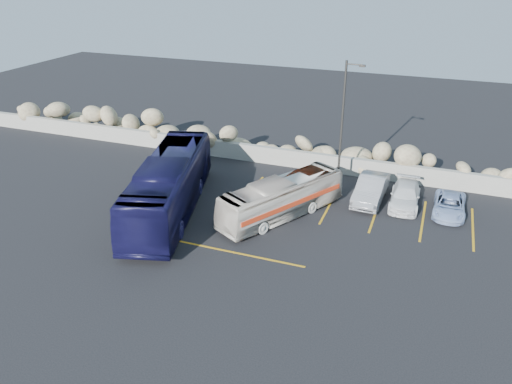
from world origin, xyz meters
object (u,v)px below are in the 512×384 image
(lamppost, at_px, (343,123))
(car_b, at_px, (371,189))
(car_c, at_px, (405,196))
(tour_coach, at_px, (169,185))
(car_d, at_px, (449,205))
(vintage_bus, at_px, (282,198))

(lamppost, height_order, car_b, lamppost)
(car_c, bearing_deg, lamppost, 166.68)
(lamppost, relative_size, tour_coach, 0.69)
(lamppost, xyz_separation_m, car_b, (2.16, -0.97, -3.56))
(car_c, distance_m, car_d, 2.50)
(lamppost, bearing_deg, car_b, -24.18)
(vintage_bus, relative_size, tour_coach, 0.70)
(lamppost, distance_m, car_b, 4.28)
(vintage_bus, xyz_separation_m, tour_coach, (-6.19, -1.60, 0.49))
(lamppost, bearing_deg, car_d, -9.83)
(car_b, height_order, car_c, car_b)
(vintage_bus, relative_size, car_c, 2.01)
(lamppost, bearing_deg, car_c, -12.12)
(car_b, xyz_separation_m, car_c, (2.00, 0.08, -0.15))
(vintage_bus, distance_m, car_c, 7.48)
(car_b, bearing_deg, car_d, 0.04)
(car_c, bearing_deg, car_d, -7.12)
(lamppost, height_order, vintage_bus, lamppost)
(car_b, distance_m, car_d, 4.49)
(vintage_bus, xyz_separation_m, car_c, (6.36, 3.90, -0.55))
(vintage_bus, xyz_separation_m, car_d, (8.85, 3.64, -0.61))
(car_b, xyz_separation_m, car_d, (4.48, -0.18, -0.22))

